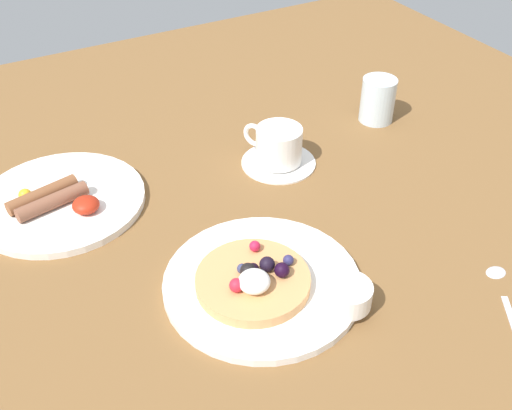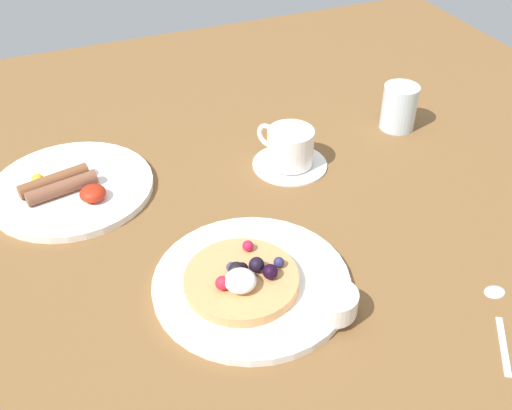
% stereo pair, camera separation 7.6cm
% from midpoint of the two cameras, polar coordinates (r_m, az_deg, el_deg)
% --- Properties ---
extents(ground_plane, '(1.55, 1.48, 0.03)m').
position_cam_midpoint_polar(ground_plane, '(0.88, -2.62, -3.21)').
color(ground_plane, brown).
extents(pancake_plate, '(0.25, 0.25, 0.01)m').
position_cam_midpoint_polar(pancake_plate, '(0.78, -2.24, -7.41)').
color(pancake_plate, white).
rests_on(pancake_plate, ground_plane).
extents(pancake_with_berries, '(0.14, 0.14, 0.04)m').
position_cam_midpoint_polar(pancake_with_berries, '(0.76, -3.09, -7.10)').
color(pancake_with_berries, tan).
rests_on(pancake_with_berries, pancake_plate).
extents(syrup_ramekin, '(0.06, 0.06, 0.03)m').
position_cam_midpoint_polar(syrup_ramekin, '(0.74, 5.66, -8.46)').
color(syrup_ramekin, white).
rests_on(syrup_ramekin, pancake_plate).
extents(breakfast_plate, '(0.25, 0.25, 0.01)m').
position_cam_midpoint_polar(breakfast_plate, '(0.97, -19.92, 0.29)').
color(breakfast_plate, white).
rests_on(breakfast_plate, ground_plane).
extents(fried_breakfast, '(0.12, 0.12, 0.02)m').
position_cam_midpoint_polar(fried_breakfast, '(0.95, -20.85, 0.43)').
color(fried_breakfast, brown).
rests_on(fried_breakfast, breakfast_plate).
extents(coffee_saucer, '(0.12, 0.12, 0.01)m').
position_cam_midpoint_polar(coffee_saucer, '(1.00, -0.06, 3.99)').
color(coffee_saucer, white).
rests_on(coffee_saucer, ground_plane).
extents(coffee_cup, '(0.07, 0.10, 0.06)m').
position_cam_midpoint_polar(coffee_cup, '(0.98, -0.15, 5.66)').
color(coffee_cup, white).
rests_on(coffee_cup, coffee_saucer).
extents(teaspoon, '(0.09, 0.12, 0.01)m').
position_cam_midpoint_polar(teaspoon, '(0.83, 19.60, -7.48)').
color(teaspoon, silver).
rests_on(teaspoon, ground_plane).
extents(water_glass, '(0.06, 0.06, 0.08)m').
position_cam_midpoint_polar(water_glass, '(1.12, 9.39, 9.62)').
color(water_glass, silver).
rests_on(water_glass, ground_plane).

